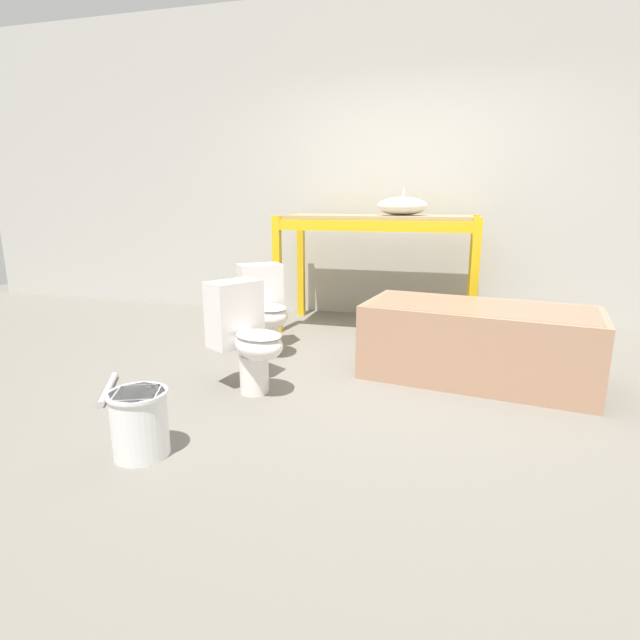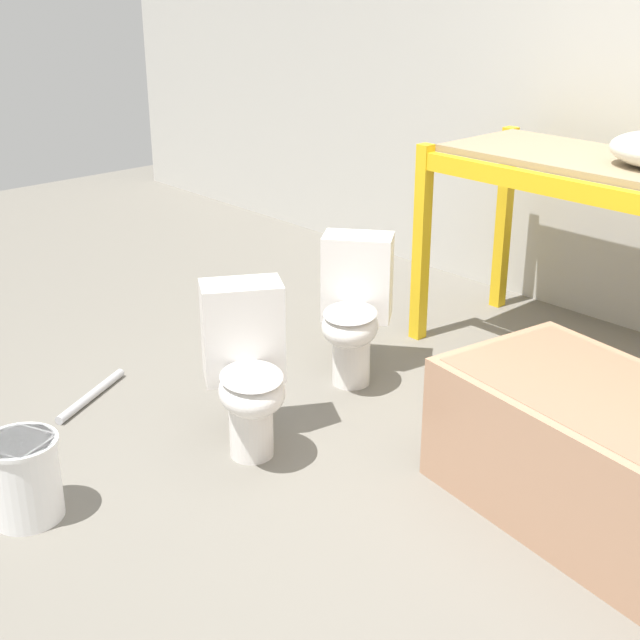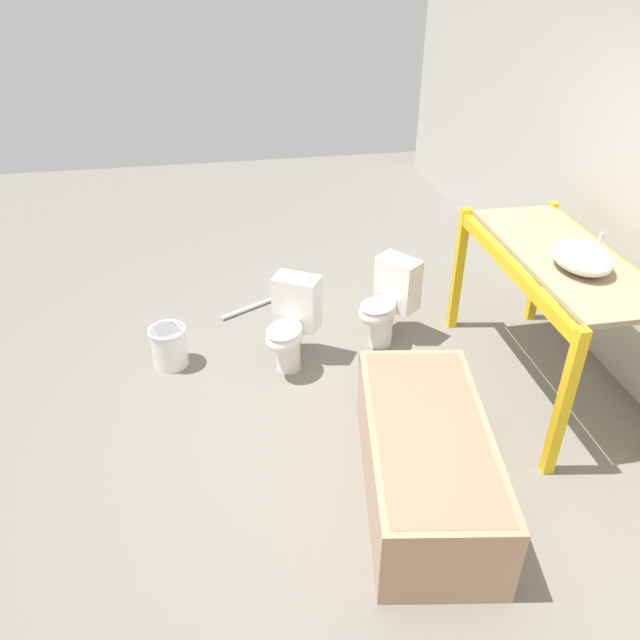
{
  "view_description": "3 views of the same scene",
  "coord_description": "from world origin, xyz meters",
  "px_view_note": "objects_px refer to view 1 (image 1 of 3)",
  "views": [
    {
      "loc": [
        0.42,
        -3.26,
        1.22
      ],
      "look_at": [
        -0.42,
        -0.21,
        0.46
      ],
      "focal_mm": 28.0,
      "sensor_mm": 36.0,
      "label": 1
    },
    {
      "loc": [
        1.84,
        -2.45,
        1.97
      ],
      "look_at": [
        -0.5,
        -0.31,
        0.68
      ],
      "focal_mm": 50.0,
      "sensor_mm": 36.0,
      "label": 2
    },
    {
      "loc": [
        3.13,
        -0.87,
        2.95
      ],
      "look_at": [
        -0.68,
        -0.2,
        0.5
      ],
      "focal_mm": 35.0,
      "sensor_mm": 36.0,
      "label": 3
    }
  ],
  "objects_px": {
    "toilet_near": "(246,333)",
    "toilet_far": "(265,306)",
    "bathtub_main": "(478,337)",
    "sink_basin": "(402,206)",
    "bucket_white": "(140,422)"
  },
  "relations": [
    {
      "from": "toilet_far",
      "to": "sink_basin",
      "type": "bearing_deg",
      "value": 7.11
    },
    {
      "from": "toilet_near",
      "to": "bucket_white",
      "type": "distance_m",
      "value": 0.99
    },
    {
      "from": "sink_basin",
      "to": "toilet_far",
      "type": "relative_size",
      "value": 0.64
    },
    {
      "from": "toilet_far",
      "to": "bucket_white",
      "type": "xyz_separation_m",
      "value": [
        0.04,
        -1.77,
        -0.21
      ]
    },
    {
      "from": "bathtub_main",
      "to": "bucket_white",
      "type": "bearing_deg",
      "value": -126.93
    },
    {
      "from": "sink_basin",
      "to": "bucket_white",
      "type": "relative_size",
      "value": 1.38
    },
    {
      "from": "toilet_near",
      "to": "bucket_white",
      "type": "relative_size",
      "value": 2.16
    },
    {
      "from": "bathtub_main",
      "to": "sink_basin",
      "type": "bearing_deg",
      "value": 129.07
    },
    {
      "from": "toilet_far",
      "to": "bathtub_main",
      "type": "bearing_deg",
      "value": -45.08
    },
    {
      "from": "sink_basin",
      "to": "bucket_white",
      "type": "bearing_deg",
      "value": -108.77
    },
    {
      "from": "bucket_white",
      "to": "sink_basin",
      "type": "bearing_deg",
      "value": 71.23
    },
    {
      "from": "toilet_near",
      "to": "bucket_white",
      "type": "xyz_separation_m",
      "value": [
        -0.15,
        -0.95,
        -0.21
      ]
    },
    {
      "from": "toilet_near",
      "to": "toilet_far",
      "type": "height_order",
      "value": "same"
    },
    {
      "from": "bathtub_main",
      "to": "toilet_near",
      "type": "relative_size",
      "value": 2.28
    },
    {
      "from": "sink_basin",
      "to": "bathtub_main",
      "type": "distance_m",
      "value": 1.61
    }
  ]
}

